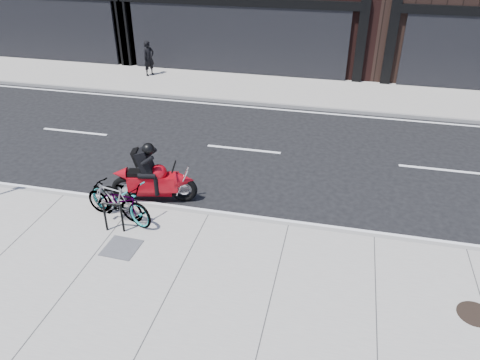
% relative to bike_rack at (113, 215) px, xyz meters
% --- Properties ---
extents(ground, '(120.00, 120.00, 0.00)m').
position_rel_bike_rack_xyz_m(ground, '(1.94, 3.13, -0.58)').
color(ground, black).
rests_on(ground, ground).
extents(sidewalk_near, '(60.00, 6.00, 0.13)m').
position_rel_bike_rack_xyz_m(sidewalk_near, '(1.94, -1.87, -0.52)').
color(sidewalk_near, gray).
rests_on(sidewalk_near, ground).
extents(sidewalk_far, '(60.00, 3.50, 0.13)m').
position_rel_bike_rack_xyz_m(sidewalk_far, '(1.94, 10.88, -0.52)').
color(sidewalk_far, gray).
rests_on(sidewalk_far, ground).
extents(bike_rack, '(0.46, 0.09, 0.77)m').
position_rel_bike_rack_xyz_m(bike_rack, '(0.00, 0.00, 0.00)').
color(bike_rack, black).
rests_on(bike_rack, sidewalk_near).
extents(bicycle_front, '(2.11, 1.38, 1.05)m').
position_rel_bike_rack_xyz_m(bicycle_front, '(-0.07, 0.53, 0.07)').
color(bicycle_front, gray).
rests_on(bicycle_front, sidewalk_near).
extents(bicycle_rear, '(1.68, 0.79, 0.98)m').
position_rel_bike_rack_xyz_m(bicycle_rear, '(-0.23, 0.53, 0.03)').
color(bicycle_rear, gray).
rests_on(bicycle_rear, sidewalk_near).
extents(motorcycle, '(2.24, 0.78, 1.68)m').
position_rel_bike_rack_xyz_m(motorcycle, '(0.43, 1.66, 0.10)').
color(motorcycle, black).
rests_on(motorcycle, ground).
extents(pedestrian, '(0.60, 0.67, 1.54)m').
position_rel_bike_rack_xyz_m(pedestrian, '(-3.82, 11.33, 0.32)').
color(pedestrian, black).
rests_on(pedestrian, sidewalk_far).
extents(manhole_cover, '(0.80, 0.80, 0.02)m').
position_rel_bike_rack_xyz_m(manhole_cover, '(7.74, -0.90, -0.45)').
color(manhole_cover, black).
rests_on(manhole_cover, sidewalk_near).
extents(utility_grate, '(0.78, 0.78, 0.02)m').
position_rel_bike_rack_xyz_m(utility_grate, '(0.42, -0.58, -0.45)').
color(utility_grate, '#424244').
rests_on(utility_grate, sidewalk_near).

